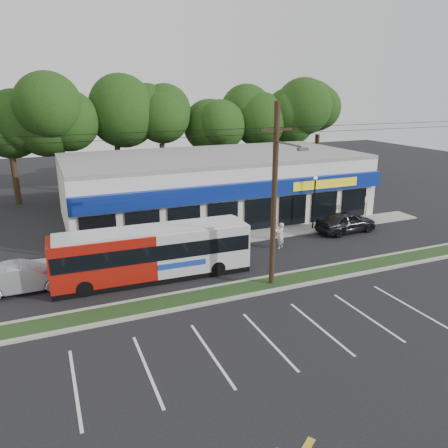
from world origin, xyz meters
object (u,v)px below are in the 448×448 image
metrobus (153,252)px  pedestrian_a (280,236)px  lamp_post (314,196)px  car_dark (346,222)px  sign_post (367,205)px  utility_pole (272,191)px  pedestrian_b (274,229)px  car_silver (23,277)px

metrobus → pedestrian_a: bearing=11.0°
lamp_post → car_dark: size_ratio=0.87×
lamp_post → metrobus: bearing=-162.8°
lamp_post → metrobus: (-13.87, -4.30, -1.06)m
car_dark → pedestrian_a: bearing=97.1°
sign_post → utility_pole: bearing=-149.9°
car_dark → metrobus: bearing=96.4°
pedestrian_a → sign_post: bearing=163.6°
pedestrian_a → pedestrian_b: pedestrian_a is taller
metrobus → car_dark: metrobus is taller
car_dark → sign_post: bearing=-68.9°
lamp_post → car_dark: 3.11m
lamp_post → sign_post: lamp_post is taller
metrobus → lamp_post: bearing=19.1°
sign_post → pedestrian_b: (-9.09, -0.82, -0.72)m
car_dark → pedestrian_b: (-6.00, 0.57, 0.00)m
utility_pole → sign_post: bearing=30.1°
sign_post → car_silver: bearing=-173.3°
sign_post → pedestrian_a: (-9.56, -2.57, -0.63)m
metrobus → pedestrian_a: 9.45m
lamp_post → metrobus: 14.56m
car_silver → utility_pole: bearing=-111.5°
utility_pole → pedestrian_b: utility_pole is taller
lamp_post → pedestrian_a: 5.63m
metrobus → pedestrian_b: metrobus is taller
utility_pole → car_dark: (10.08, 6.25, -4.59)m
sign_post → car_silver: 25.98m
pedestrian_a → pedestrian_b: 1.82m
lamp_post → car_dark: bearing=-40.3°
lamp_post → car_silver: 21.13m
utility_pole → pedestrian_b: (4.08, 6.83, -4.58)m
pedestrian_a → pedestrian_b: bearing=-136.5°
car_silver → pedestrian_a: size_ratio=2.65×
lamp_post → car_dark: lamp_post is taller
utility_pole → lamp_post: utility_pole is taller
lamp_post → pedestrian_b: size_ratio=2.55×
metrobus → car_silver: metrobus is taller
metrobus → utility_pole: bearing=-30.3°
lamp_post → pedestrian_a: bearing=-148.5°
metrobus → pedestrian_b: (9.77, 3.25, -0.78)m
sign_post → pedestrian_a: size_ratio=1.20×
utility_pole → car_dark: 12.72m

